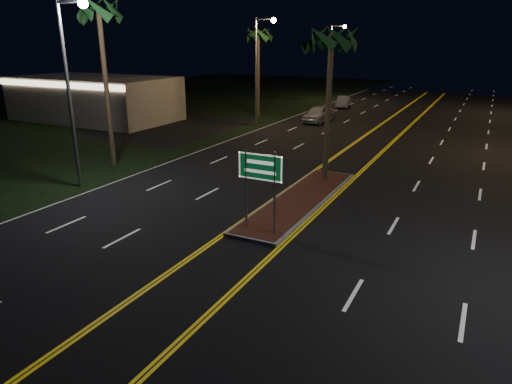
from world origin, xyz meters
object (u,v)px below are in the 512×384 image
Objects in this scene: palm_left_near at (99,12)px; car_near at (319,112)px; car_far at (343,101)px; highway_sign at (260,175)px; median_island at (300,200)px; streetlight_left_near at (72,74)px; streetlight_left_mid at (260,60)px; streetlight_left_far at (333,54)px; commercial_building at (95,98)px; palm_median at (332,39)px; palm_left_far at (258,34)px.

palm_left_near is 1.86× the size of car_near.
highway_sign is at bearing -87.62° from car_far.
highway_sign reaches higher than median_island.
streetlight_left_near is at bearing -164.22° from median_island.
highway_sign is at bearing -6.47° from streetlight_left_near.
streetlight_left_mid is (0.00, 20.00, 0.00)m from streetlight_left_near.
palm_left_near is 32.54m from car_far.
streetlight_left_far is at bearing 90.00° from streetlight_left_near.
highway_sign reaches higher than car_far.
palm_left_near reaches higher than car_far.
commercial_building reaches higher than car_near.
highway_sign is 0.61× the size of car_near.
palm_left_near reaches higher than car_near.
streetlight_left_near is at bearing -64.74° from palm_left_near.
palm_median is at bearing 90.00° from highway_sign.
streetlight_left_near is 1.00× the size of streetlight_left_mid.
highway_sign is 28.77m from palm_left_far.
median_island is 1.14× the size of streetlight_left_near.
car_near reaches higher than median_island.
streetlight_left_far is at bearing 82.22° from palm_left_far.
car_far is at bearing 81.09° from palm_left_near.
palm_left_far is at bearing -124.34° from car_far.
median_island is at bearing -86.13° from car_far.
commercial_building is at bearing 133.90° from streetlight_left_near.
palm_left_near is at bearing -101.59° from car_near.
streetlight_left_mid is 1.02× the size of palm_left_far.
car_far is at bearing 46.21° from commercial_building.
car_far is at bearing -58.14° from streetlight_left_far.
streetlight_left_near is (-10.61, -3.00, 5.57)m from median_island.
highway_sign is 23.93m from streetlight_left_mid.
streetlight_left_mid reaches higher than highway_sign.
commercial_building is at bearing -143.23° from car_far.
palm_median is at bearing -20.05° from commercial_building.
median_island is 8.00m from palm_median.
median_island is 12.36m from streetlight_left_near.
streetlight_left_far is 1.02× the size of palm_left_far.
highway_sign is at bearing -63.08° from palm_left_far.
streetlight_left_near is 25.14m from car_near.
streetlight_left_mid is 20.00m from streetlight_left_far.
highway_sign is at bearing -75.56° from streetlight_left_far.
palm_left_far is (-2.19, -16.00, 2.09)m from streetlight_left_far.
palm_median is (10.61, -13.50, 1.62)m from streetlight_left_mid.
streetlight_left_far is at bearing 87.00° from palm_left_near.
streetlight_left_near is 1.02× the size of palm_left_far.
palm_left_near reaches higher than commercial_building.
streetlight_left_far is (-10.61, 37.00, 5.57)m from median_island.
median_island is at bearing -26.55° from commercial_building.
palm_left_far is (13.20, 8.01, 5.74)m from commercial_building.
car_near is 1.23× the size of car_far.
palm_left_near is (-1.89, 4.00, 3.02)m from streetlight_left_near.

